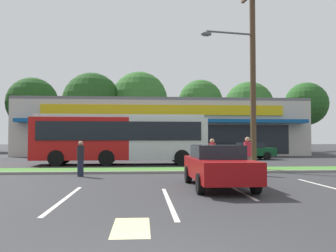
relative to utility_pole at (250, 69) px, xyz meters
name	(u,v)px	position (x,y,z in m)	size (l,w,h in m)	color
grass_median	(147,170)	(-5.43, 0.25, -5.30)	(56.00, 2.20, 0.12)	#427A2D
curb_lip	(147,172)	(-5.43, -0.97, -5.30)	(56.00, 0.24, 0.12)	gray
parking_stripe_0	(65,199)	(-7.81, -8.14, -5.36)	(0.12, 4.80, 0.01)	silver
parking_stripe_1	(169,201)	(-4.96, -8.74, -5.36)	(0.12, 4.80, 0.01)	silver
parking_stripe_2	(235,189)	(-2.57, -6.46, -5.36)	(0.12, 4.80, 0.01)	silver
parking_stripe_3	(329,187)	(0.79, -6.31, -5.36)	(0.12, 4.80, 0.01)	silver
lot_arrow	(131,227)	(-5.87, -11.49, -5.36)	(0.70, 1.60, 0.01)	beige
storefront_building	(161,129)	(-3.56, 22.92, -2.44)	(29.65, 14.69, 5.84)	#BCB7AD
tree_left	(32,103)	(-21.28, 33.05, 1.46)	(7.21, 7.21, 10.43)	#473323
tree_mid_left	(92,102)	(-12.35, 28.63, 1.23)	(7.58, 7.58, 10.39)	#473323
tree_mid	(139,100)	(-6.15, 29.40, 1.58)	(7.59, 7.59, 10.75)	#473323
tree_mid_right	(200,102)	(2.49, 31.46, 1.65)	(6.23, 6.23, 10.14)	#473323
tree_right	(249,107)	(9.28, 30.75, 0.95)	(6.98, 6.98, 9.81)	#473323
tree_far_right	(306,104)	(18.12, 31.73, 1.49)	(6.21, 6.21, 9.97)	#473323
utility_pole	(250,69)	(0.00, 0.00, 0.00)	(3.11, 2.39, 10.03)	#4C3826
city_bus	(121,138)	(-7.10, 5.34, -3.60)	(11.26, 2.86, 3.25)	#B71414
car_0	(218,165)	(-3.08, -6.12, -4.60)	(1.91, 4.65, 1.46)	maroon
car_1	(248,151)	(3.08, 10.74, -4.63)	(4.31, 1.98, 1.39)	#0C3F1E
pedestrian_near_bench	(248,156)	(-0.79, -2.01, -4.47)	(0.36, 0.36, 1.77)	#726651
pedestrian_by_pole	(212,156)	(-2.33, -1.37, -4.51)	(0.34, 0.34, 1.69)	black
pedestrian_mid	(81,159)	(-8.43, -2.15, -4.56)	(0.32, 0.32, 1.59)	#1E2338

